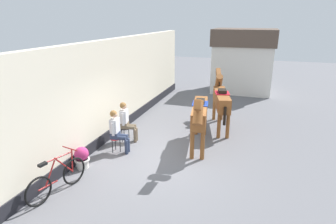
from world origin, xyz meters
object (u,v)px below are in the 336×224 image
object	(u,v)px
saddled_horse_near	(200,114)
flower_planter_near	(82,157)
leaning_bicycle	(57,179)
seated_visitor_near	(117,129)
seated_visitor_far	(126,120)
saddled_horse_far	(221,98)

from	to	relation	value
saddled_horse_near	flower_planter_near	world-z (taller)	saddled_horse_near
saddled_horse_near	leaning_bicycle	bearing A→B (deg)	-125.96
saddled_horse_near	leaning_bicycle	world-z (taller)	saddled_horse_near
flower_planter_near	leaning_bicycle	size ratio (longest dim) A/B	0.37
seated_visitor_near	flower_planter_near	world-z (taller)	seated_visitor_near
seated_visitor_near	leaning_bicycle	world-z (taller)	seated_visitor_near
saddled_horse_near	leaning_bicycle	size ratio (longest dim) A/B	1.72
seated_visitor_far	flower_planter_near	world-z (taller)	seated_visitor_far
seated_visitor_near	saddled_horse_far	size ratio (longest dim) A/B	0.47
flower_planter_near	leaning_bicycle	world-z (taller)	leaning_bicycle
saddled_horse_far	flower_planter_near	distance (m)	5.57
saddled_horse_far	leaning_bicycle	distance (m)	6.54
seated_visitor_near	saddled_horse_near	size ratio (longest dim) A/B	0.47
seated_visitor_near	leaning_bicycle	bearing A→B (deg)	-96.86
seated_visitor_far	flower_planter_near	xyz separation A→B (m)	(-0.36, -2.13, -0.44)
seated_visitor_far	leaning_bicycle	bearing A→B (deg)	-93.07
seated_visitor_near	seated_visitor_far	world-z (taller)	same
seated_visitor_near	seated_visitor_far	bearing A→B (deg)	97.66
seated_visitor_near	saddled_horse_near	world-z (taller)	saddled_horse_near
saddled_horse_far	leaning_bicycle	bearing A→B (deg)	-117.95
saddled_horse_far	flower_planter_near	xyz separation A→B (m)	(-3.22, -4.47, -0.82)
seated_visitor_near	flower_planter_near	size ratio (longest dim) A/B	2.17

